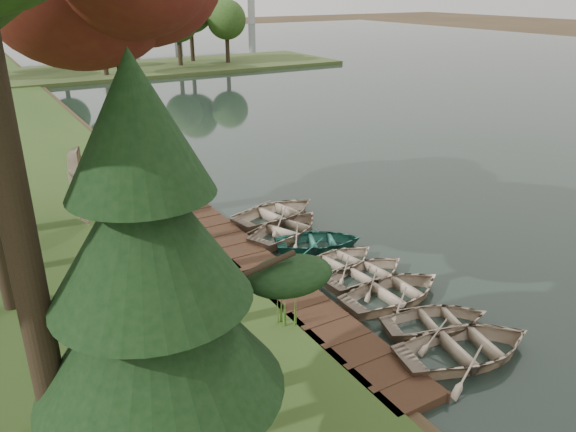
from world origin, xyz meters
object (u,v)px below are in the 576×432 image
boardwalk (260,269)px  pine_tree (151,271)px  rowboat_2 (394,290)px  stored_rowboat (86,218)px  rowboat_0 (467,345)px  rowboat_1 (437,319)px

boardwalk → pine_tree: pine_tree is taller
rowboat_2 → boardwalk: bearing=34.2°
rowboat_2 → stored_rowboat: stored_rowboat is taller
rowboat_2 → pine_tree: size_ratio=0.45×
rowboat_0 → stored_rowboat: (-6.69, 13.54, 0.17)m
stored_rowboat → rowboat_0: bearing=-135.6°
boardwalk → rowboat_2: rowboat_2 is taller
boardwalk → pine_tree: bearing=-126.3°
rowboat_1 → rowboat_2: size_ratio=0.88×
boardwalk → stored_rowboat: (-4.30, 6.52, 0.47)m
rowboat_2 → pine_tree: bearing=115.2°
rowboat_0 → pine_tree: (-8.33, -1.07, 4.93)m
stored_rowboat → pine_tree: bearing=-168.3°
boardwalk → stored_rowboat: size_ratio=5.10×
rowboat_0 → rowboat_2: size_ratio=1.07×
boardwalk → rowboat_2: size_ratio=4.39×
boardwalk → rowboat_1: (2.71, -5.64, 0.23)m
pine_tree → rowboat_0: bearing=7.3°
rowboat_2 → rowboat_1: bearing=179.2°
rowboat_2 → stored_rowboat: size_ratio=1.16×
rowboat_0 → pine_tree: pine_tree is taller
stored_rowboat → pine_tree: size_ratio=0.38×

